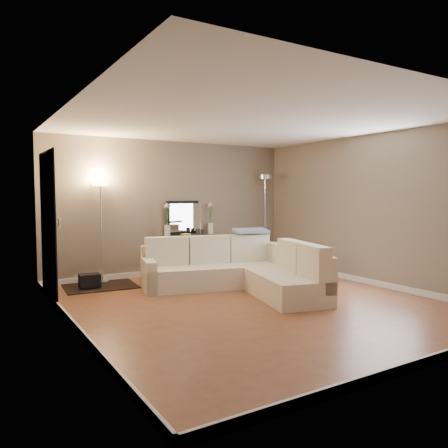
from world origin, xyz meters
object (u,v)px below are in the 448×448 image
console_table (187,253)px  floor_lamp_lit (101,211)px  sectional_sofa (239,271)px  floor_lamp_unlit (265,202)px

console_table → floor_lamp_lit: bearing=179.1°
sectional_sofa → floor_lamp_lit: floor_lamp_lit is taller
sectional_sofa → console_table: sectional_sofa is taller
console_table → sectional_sofa: bearing=-86.1°
sectional_sofa → floor_lamp_unlit: bearing=43.2°
sectional_sofa → console_table: bearing=93.9°
floor_lamp_lit → sectional_sofa: bearing=-44.4°
sectional_sofa → floor_lamp_lit: bearing=135.6°
sectional_sofa → console_table: size_ratio=2.29×
sectional_sofa → floor_lamp_unlit: (1.71, 1.61, 1.09)m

